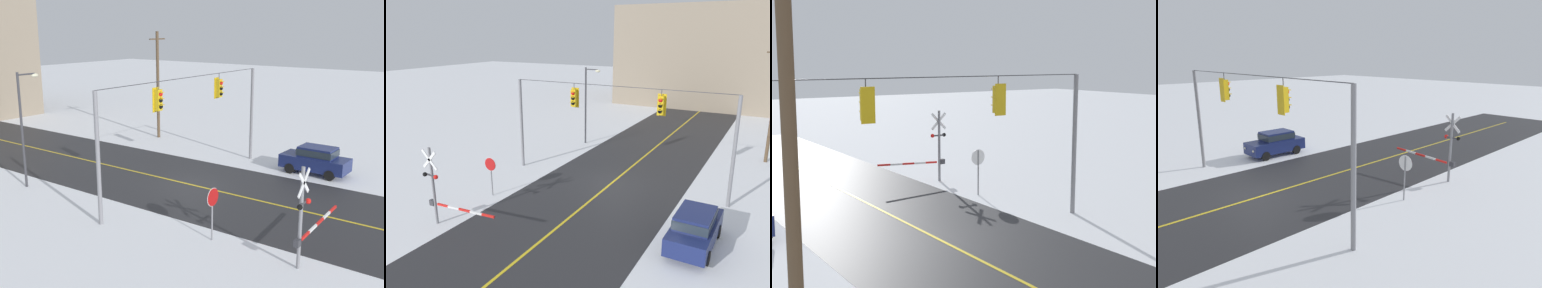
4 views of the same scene
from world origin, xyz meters
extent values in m
plane|color=white|center=(0.00, 0.00, 0.00)|extent=(160.00, 160.00, 0.00)
cube|color=#28282B|center=(0.00, 6.00, 0.00)|extent=(9.00, 80.00, 0.01)
cube|color=gold|center=(0.00, 6.00, 0.01)|extent=(0.14, 72.00, 0.01)
cylinder|color=gray|center=(-7.00, 0.00, 3.10)|extent=(0.20, 0.20, 6.20)
cylinder|color=gray|center=(7.00, 0.00, 3.10)|extent=(0.20, 0.20, 6.20)
cylinder|color=#38383D|center=(0.00, 0.00, 6.20)|extent=(14.00, 0.04, 0.04)
cylinder|color=#38383D|center=(-2.75, 0.00, 6.01)|extent=(0.04, 0.04, 0.39)
cube|color=gold|center=(-2.75, 0.00, 5.27)|extent=(0.34, 0.28, 1.08)
cube|color=gold|center=(-2.75, 0.16, 5.27)|extent=(0.52, 0.03, 1.26)
sphere|color=red|center=(-2.75, -0.15, 5.59)|extent=(0.24, 0.24, 0.24)
cube|color=gold|center=(-2.75, -0.22, 5.68)|extent=(0.26, 0.16, 0.03)
sphere|color=black|center=(-2.75, -0.15, 5.27)|extent=(0.24, 0.24, 0.24)
cube|color=gold|center=(-2.75, -0.22, 5.36)|extent=(0.26, 0.16, 0.03)
sphere|color=black|center=(-2.75, -0.15, 4.95)|extent=(0.24, 0.24, 0.24)
cube|color=gold|center=(-2.75, -0.22, 5.04)|extent=(0.26, 0.16, 0.03)
cylinder|color=#38383D|center=(2.89, 0.00, 6.02)|extent=(0.04, 0.04, 0.36)
cube|color=gold|center=(2.89, 0.00, 5.30)|extent=(0.34, 0.28, 1.08)
cube|color=gold|center=(2.89, 0.16, 5.30)|extent=(0.52, 0.03, 1.26)
sphere|color=red|center=(2.89, -0.15, 5.62)|extent=(0.24, 0.24, 0.24)
cube|color=gold|center=(2.89, -0.22, 5.71)|extent=(0.26, 0.16, 0.03)
sphere|color=black|center=(2.89, -0.15, 5.30)|extent=(0.24, 0.24, 0.24)
cube|color=gold|center=(2.89, -0.22, 5.39)|extent=(0.26, 0.16, 0.03)
sphere|color=black|center=(2.89, -0.15, 4.98)|extent=(0.24, 0.24, 0.24)
cube|color=gold|center=(2.89, -0.22, 5.07)|extent=(0.26, 0.16, 0.03)
cylinder|color=gray|center=(-5.41, -5.11, 1.15)|extent=(0.07, 0.07, 2.30)
cylinder|color=#B71414|center=(-5.41, -5.15, 1.95)|extent=(0.76, 0.03, 0.76)
cylinder|color=white|center=(-5.41, -5.13, 1.95)|extent=(0.80, 0.02, 0.80)
cylinder|color=gray|center=(-5.53, -9.11, 2.00)|extent=(0.14, 0.14, 4.00)
cube|color=white|center=(-5.53, -9.16, 3.40)|extent=(0.98, 0.04, 0.98)
cube|color=white|center=(-5.53, -9.16, 3.40)|extent=(0.98, 0.04, 0.98)
cube|color=#38383D|center=(-5.53, -9.15, 2.60)|extent=(0.80, 0.06, 0.08)
sphere|color=black|center=(-5.91, -9.21, 2.60)|extent=(0.22, 0.22, 0.22)
sphere|color=red|center=(-5.15, -9.21, 2.60)|extent=(0.22, 0.22, 0.22)
cube|color=red|center=(-4.99, -9.11, 1.12)|extent=(0.73, 0.08, 0.14)
cube|color=white|center=(-4.26, -9.11, 1.16)|extent=(0.73, 0.08, 0.14)
cube|color=red|center=(-3.54, -9.11, 1.20)|extent=(0.73, 0.08, 0.14)
cube|color=white|center=(-2.81, -9.11, 1.23)|extent=(0.73, 0.08, 0.14)
cube|color=red|center=(-2.08, -9.11, 1.27)|extent=(0.73, 0.08, 0.14)
cube|color=#38383D|center=(-5.71, -9.11, 1.10)|extent=(0.28, 0.20, 0.28)
cube|color=navy|center=(6.25, -4.95, 0.72)|extent=(1.79, 4.11, 0.80)
cube|color=navy|center=(6.25, -5.10, 1.42)|extent=(1.51, 2.14, 0.64)
cube|color=#232D38|center=(6.25, -5.10, 1.42)|extent=(1.55, 2.23, 0.40)
sphere|color=#EFEACC|center=(5.69, -2.88, 0.77)|extent=(0.16, 0.16, 0.16)
sphere|color=#EFEACC|center=(6.84, -2.88, 0.77)|extent=(0.16, 0.16, 0.16)
cylinder|color=black|center=(5.46, -3.67, 0.32)|extent=(0.22, 0.64, 0.64)
cylinder|color=black|center=(7.06, -3.68, 0.32)|extent=(0.22, 0.64, 0.64)
cylinder|color=black|center=(5.44, -6.21, 0.32)|extent=(0.22, 0.64, 0.64)
cylinder|color=black|center=(7.04, -6.23, 0.32)|extent=(0.22, 0.64, 0.64)
cylinder|color=#38383D|center=(-5.80, 7.35, 3.25)|extent=(0.14, 0.14, 6.50)
cylinder|color=#38383D|center=(-5.25, 7.35, 6.35)|extent=(1.10, 0.09, 0.09)
ellipsoid|color=beige|center=(-4.70, 7.35, 6.25)|extent=(0.44, 0.28, 0.22)
cylinder|color=brown|center=(8.32, 9.37, 4.27)|extent=(0.24, 0.24, 8.54)
cube|color=#4C3A28|center=(8.32, 9.37, 7.94)|extent=(1.80, 0.10, 0.10)
camera|label=1|loc=(-21.18, -15.58, 8.89)|focal=44.75mm
camera|label=2|loc=(8.98, -20.67, 9.22)|focal=35.33mm
camera|label=3|loc=(10.86, 17.99, 6.87)|focal=53.27mm
camera|label=4|loc=(-15.53, 8.34, 7.13)|focal=33.05mm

